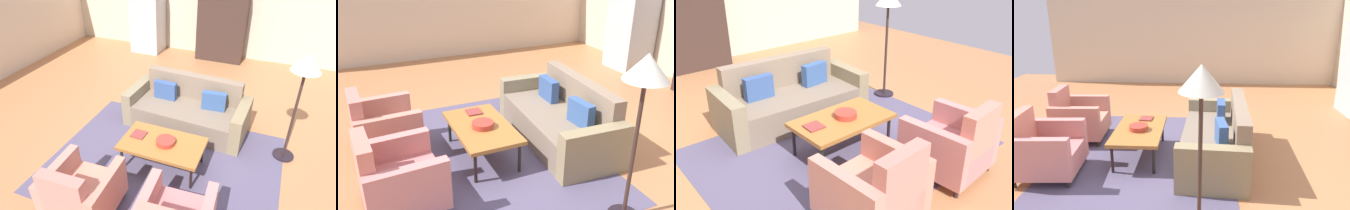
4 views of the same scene
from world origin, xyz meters
TOP-DOWN VIEW (x-y plane):
  - ground_plane at (0.00, 0.00)m, footprint 11.06×11.06m
  - wall_left at (-4.61, 0.00)m, footprint 0.12×8.07m
  - area_rug at (0.05, -0.61)m, footprint 3.40×2.60m
  - couch at (0.06, 0.53)m, footprint 2.15×1.02m
  - coffee_table at (0.05, -0.66)m, footprint 1.20×0.70m
  - armchair_left at (-0.54, -1.83)m, footprint 0.84×0.84m
  - armchair_right at (0.66, -1.83)m, footprint 0.85×0.85m
  - fruit_bowl at (0.10, -0.66)m, footprint 0.28×0.28m
  - book_stack at (-0.35, -0.62)m, footprint 0.21×0.21m
  - floor_lamp at (1.74, 0.23)m, footprint 0.40×0.40m

SIDE VIEW (x-z plane):
  - ground_plane at x=0.00m, z-range 0.00..0.00m
  - area_rug at x=0.05m, z-range 0.00..0.01m
  - couch at x=0.06m, z-range -0.14..0.72m
  - armchair_left at x=-0.54m, z-range -0.10..0.78m
  - armchair_right at x=0.66m, z-range -0.10..0.78m
  - coffee_table at x=0.05m, z-range 0.18..0.62m
  - book_stack at x=-0.35m, z-range 0.44..0.46m
  - fruit_bowl at x=0.10m, z-range 0.44..0.51m
  - wall_left at x=-4.61m, z-range 0.00..2.80m
  - floor_lamp at x=1.74m, z-range 0.58..2.30m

